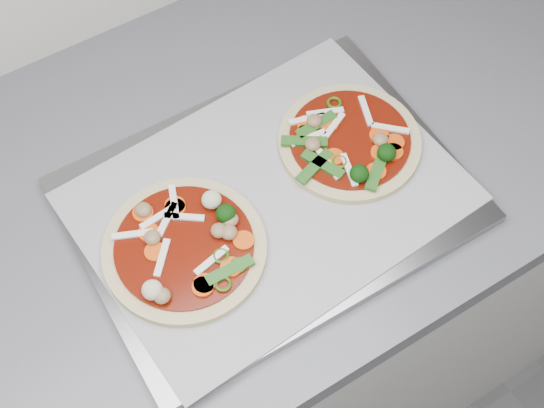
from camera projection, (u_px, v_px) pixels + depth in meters
baking_tray at (269, 200)px, 0.93m from camera, size 0.47×0.35×0.02m
parchment at (269, 197)px, 0.92m from camera, size 0.46×0.35×0.00m
pizza_left at (186, 247)px, 0.88m from camera, size 0.24×0.24×0.03m
pizza_right at (349, 142)px, 0.95m from camera, size 0.20×0.20×0.03m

